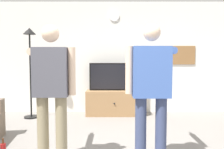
% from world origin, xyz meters
% --- Properties ---
extents(back_wall, '(6.40, 0.10, 2.70)m').
position_xyz_m(back_wall, '(0.00, 2.95, 1.35)').
color(back_wall, silver).
rests_on(back_wall, ground_plane).
extents(tv_stand, '(1.30, 0.50, 0.57)m').
position_xyz_m(tv_stand, '(0.06, 2.60, 0.29)').
color(tv_stand, '#997047').
rests_on(tv_stand, ground_plane).
extents(television, '(1.16, 0.07, 0.65)m').
position_xyz_m(television, '(0.06, 2.65, 0.90)').
color(television, black).
rests_on(television, tv_stand).
extents(wall_clock, '(0.24, 0.03, 0.24)m').
position_xyz_m(wall_clock, '(0.06, 2.89, 2.35)').
color(wall_clock, white).
extents(framed_picture, '(0.75, 0.04, 0.45)m').
position_xyz_m(framed_picture, '(1.67, 2.90, 1.41)').
color(framed_picture, olive).
extents(floor_lamp, '(0.32, 0.32, 2.00)m').
position_xyz_m(floor_lamp, '(-1.80, 2.34, 1.43)').
color(floor_lamp, black).
rests_on(floor_lamp, ground_plane).
extents(person_standing_nearer_lamp, '(0.60, 0.78, 1.73)m').
position_xyz_m(person_standing_nearer_lamp, '(-0.73, 0.07, 0.98)').
color(person_standing_nearer_lamp, gray).
rests_on(person_standing_nearer_lamp, ground_plane).
extents(person_standing_nearer_couch, '(0.64, 0.78, 1.74)m').
position_xyz_m(person_standing_nearer_couch, '(0.49, 0.08, 1.00)').
color(person_standing_nearer_couch, '#384266').
rests_on(person_standing_nearer_couch, ground_plane).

